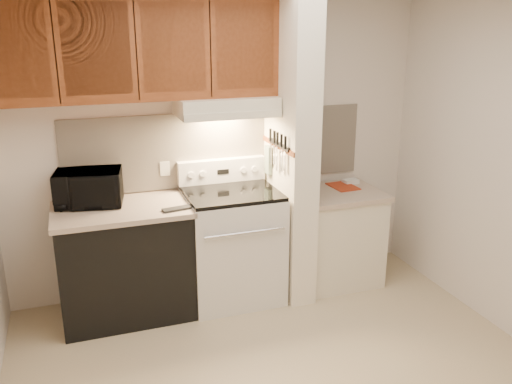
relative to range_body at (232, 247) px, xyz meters
name	(u,v)px	position (x,y,z in m)	size (l,w,h in m)	color
floor	(283,374)	(0.00, -1.16, -0.46)	(3.60, 3.60, 0.00)	#C6B18A
wall_back	(219,146)	(0.00, 0.34, 0.79)	(3.60, 0.02, 2.50)	silver
backsplash	(220,148)	(0.00, 0.33, 0.78)	(2.60, 0.02, 0.63)	beige
range_body	(232,247)	(0.00, 0.00, 0.00)	(0.76, 0.65, 0.92)	silver
oven_window	(244,257)	(0.00, -0.32, 0.04)	(0.50, 0.01, 0.30)	black
oven_handle	(245,233)	(0.00, -0.35, 0.26)	(0.02, 0.02, 0.65)	silver
cooktop	(232,193)	(0.00, 0.00, 0.48)	(0.74, 0.64, 0.03)	black
range_backguard	(222,170)	(0.00, 0.28, 0.59)	(0.76, 0.08, 0.20)	silver
range_display	(223,172)	(0.00, 0.24, 0.59)	(0.10, 0.01, 0.04)	black
range_knob_left_outer	(191,175)	(-0.28, 0.24, 0.59)	(0.05, 0.05, 0.02)	silver
range_knob_left_inner	(203,174)	(-0.18, 0.24, 0.59)	(0.05, 0.05, 0.02)	silver
range_knob_right_inner	(243,170)	(0.18, 0.24, 0.59)	(0.05, 0.05, 0.02)	silver
range_knob_right_outer	(254,169)	(0.28, 0.24, 0.59)	(0.05, 0.05, 0.02)	silver
dishwasher_front	(126,264)	(-0.88, 0.01, -0.03)	(1.00, 0.63, 0.87)	black
left_countertop	(121,210)	(-0.88, 0.01, 0.43)	(1.04, 0.67, 0.04)	tan
spoon_rest	(178,209)	(-0.48, -0.19, 0.46)	(0.24, 0.08, 0.02)	black
teal_jar	(72,196)	(-1.23, 0.23, 0.51)	(0.10, 0.10, 0.11)	#1C5A60
outlet	(165,169)	(-0.48, 0.32, 0.64)	(0.08, 0.01, 0.12)	beige
microwave	(89,188)	(-1.10, 0.15, 0.59)	(0.49, 0.33, 0.27)	black
partition_pillar	(290,151)	(0.51, -0.01, 0.79)	(0.22, 0.70, 2.50)	white
pillar_trim	(277,146)	(0.39, -0.01, 0.84)	(0.01, 0.70, 0.04)	brown
knife_strip	(279,145)	(0.39, -0.06, 0.86)	(0.02, 0.42, 0.04)	black
knife_blade_a	(285,161)	(0.38, -0.21, 0.76)	(0.01, 0.04, 0.16)	silver
knife_handle_a	(285,143)	(0.38, -0.22, 0.91)	(0.02, 0.02, 0.10)	black
knife_blade_b	(282,161)	(0.38, -0.15, 0.75)	(0.01, 0.04, 0.18)	silver
knife_handle_b	(281,141)	(0.38, -0.13, 0.91)	(0.02, 0.02, 0.10)	black
knife_blade_c	(277,159)	(0.38, -0.04, 0.74)	(0.01, 0.04, 0.20)	silver
knife_handle_c	(277,138)	(0.38, -0.05, 0.91)	(0.02, 0.02, 0.10)	black
knife_blade_d	(274,155)	(0.38, 0.02, 0.76)	(0.01, 0.04, 0.16)	silver
knife_handle_d	(275,137)	(0.38, 0.02, 0.91)	(0.02, 0.02, 0.10)	black
knife_blade_e	(271,154)	(0.38, 0.10, 0.75)	(0.01, 0.04, 0.18)	silver
knife_handle_e	(270,135)	(0.38, 0.11, 0.91)	(0.02, 0.02, 0.10)	black
oven_mitt	(268,160)	(0.38, 0.17, 0.68)	(0.03, 0.10, 0.24)	gray
right_cab_base	(336,238)	(0.97, -0.01, -0.06)	(0.70, 0.60, 0.81)	beige
right_countertop	(338,193)	(0.97, -0.01, 0.37)	(0.74, 0.64, 0.04)	tan
red_folder	(343,186)	(1.07, 0.09, 0.39)	(0.21, 0.28, 0.01)	#A83217
white_box	(351,181)	(1.19, 0.17, 0.41)	(0.14, 0.09, 0.04)	white
range_hood	(226,106)	(0.00, 0.12, 1.17)	(0.78, 0.44, 0.15)	beige
hood_lip	(234,116)	(0.00, -0.08, 1.12)	(0.78, 0.04, 0.06)	beige
upper_cabinets	(133,47)	(-0.69, 0.17, 1.62)	(2.18, 0.33, 0.77)	brown
cab_door_a	(11,50)	(-1.51, 0.01, 1.62)	(0.46, 0.01, 0.63)	brown
cab_gap_a	(55,50)	(-1.23, 0.01, 1.62)	(0.01, 0.01, 0.73)	black
cab_door_b	(96,49)	(-0.96, 0.01, 1.62)	(0.46, 0.01, 0.63)	brown
cab_gap_b	(136,48)	(-0.69, 0.01, 1.62)	(0.01, 0.01, 0.73)	black
cab_door_c	(174,48)	(-0.42, 0.01, 1.62)	(0.46, 0.01, 0.63)	brown
cab_gap_c	(210,47)	(-0.14, 0.01, 1.62)	(0.01, 0.01, 0.73)	black
cab_door_d	(245,47)	(0.13, 0.01, 1.62)	(0.46, 0.01, 0.63)	brown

